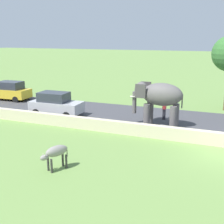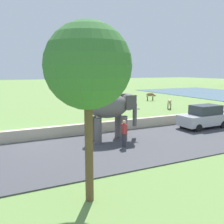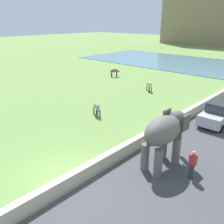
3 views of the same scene
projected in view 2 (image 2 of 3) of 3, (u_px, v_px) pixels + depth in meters
name	position (u px, v px, depth m)	size (l,w,h in m)	color
ground_plane	(32.00, 136.00, 17.67)	(220.00, 220.00, 0.00)	#6B8E47
elephant	(112.00, 109.00, 16.23)	(1.47, 3.48, 2.99)	#605B5B
person_beside_elephant	(124.00, 133.00, 14.85)	(0.36, 0.22, 1.63)	#33333D
car_silver	(204.00, 117.00, 19.88)	(1.87, 4.04, 1.80)	#B7B7BC
cow_grey	(100.00, 108.00, 24.88)	(1.38, 0.94, 1.15)	gray
cow_brown	(151.00, 95.00, 38.00)	(0.91, 1.39, 1.15)	brown
cow_tan	(169.00, 102.00, 29.83)	(1.30, 1.12, 1.15)	tan
tree_near	(88.00, 67.00, 8.23)	(2.83, 2.83, 6.01)	brown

